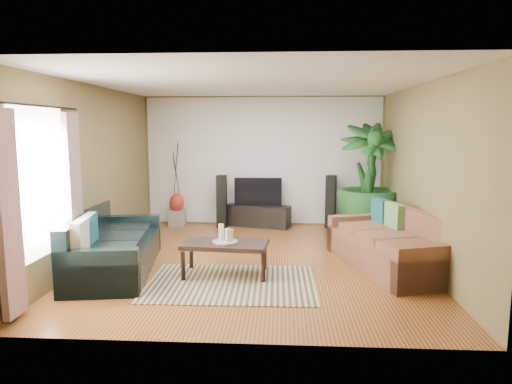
# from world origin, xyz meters

# --- Properties ---
(floor) EXTENTS (5.50, 5.50, 0.00)m
(floor) POSITION_xyz_m (0.00, 0.00, 0.00)
(floor) COLOR #935C26
(floor) RESTS_ON ground
(ceiling) EXTENTS (5.50, 5.50, 0.00)m
(ceiling) POSITION_xyz_m (0.00, 0.00, 2.70)
(ceiling) COLOR white
(ceiling) RESTS_ON ground
(wall_back) EXTENTS (5.00, 0.00, 5.00)m
(wall_back) POSITION_xyz_m (0.00, 2.75, 1.35)
(wall_back) COLOR brown
(wall_back) RESTS_ON ground
(wall_front) EXTENTS (5.00, 0.00, 5.00)m
(wall_front) POSITION_xyz_m (0.00, -2.75, 1.35)
(wall_front) COLOR brown
(wall_front) RESTS_ON ground
(wall_left) EXTENTS (0.00, 5.50, 5.50)m
(wall_left) POSITION_xyz_m (-2.50, 0.00, 1.35)
(wall_left) COLOR brown
(wall_left) RESTS_ON ground
(wall_right) EXTENTS (0.00, 5.50, 5.50)m
(wall_right) POSITION_xyz_m (2.50, 0.00, 1.35)
(wall_right) COLOR brown
(wall_right) RESTS_ON ground
(backwall_panel) EXTENTS (4.90, 0.00, 4.90)m
(backwall_panel) POSITION_xyz_m (0.00, 2.74, 1.35)
(backwall_panel) COLOR white
(backwall_panel) RESTS_ON ground
(window_pane) EXTENTS (0.00, 1.80, 1.80)m
(window_pane) POSITION_xyz_m (-2.48, -1.60, 1.40)
(window_pane) COLOR white
(window_pane) RESTS_ON ground
(curtain_near) EXTENTS (0.08, 0.35, 2.20)m
(curtain_near) POSITION_xyz_m (-2.43, -2.35, 1.15)
(curtain_near) COLOR gray
(curtain_near) RESTS_ON ground
(curtain_far) EXTENTS (0.08, 0.35, 2.20)m
(curtain_far) POSITION_xyz_m (-2.43, -0.85, 1.15)
(curtain_far) COLOR gray
(curtain_far) RESTS_ON ground
(curtain_rod) EXTENTS (0.03, 1.90, 0.03)m
(curtain_rod) POSITION_xyz_m (-2.43, -1.60, 2.30)
(curtain_rod) COLOR black
(curtain_rod) RESTS_ON ground
(sofa_left) EXTENTS (1.33, 2.44, 0.85)m
(sofa_left) POSITION_xyz_m (-1.97, -0.59, 0.42)
(sofa_left) COLOR black
(sofa_left) RESTS_ON floor
(sofa_right) EXTENTS (1.60, 2.41, 0.85)m
(sofa_right) POSITION_xyz_m (1.97, -0.24, 0.42)
(sofa_right) COLOR brown
(sofa_right) RESTS_ON floor
(area_rug) EXTENTS (2.25, 1.61, 0.01)m
(area_rug) POSITION_xyz_m (-0.25, -1.06, 0.01)
(area_rug) COLOR tan
(area_rug) RESTS_ON floor
(coffee_table) EXTENTS (1.21, 0.73, 0.47)m
(coffee_table) POSITION_xyz_m (-0.37, -0.72, 0.24)
(coffee_table) COLOR black
(coffee_table) RESTS_ON floor
(candle_tray) EXTENTS (0.36, 0.36, 0.02)m
(candle_tray) POSITION_xyz_m (-0.37, -0.72, 0.48)
(candle_tray) COLOR gray
(candle_tray) RESTS_ON coffee_table
(candle_tall) EXTENTS (0.07, 0.07, 0.23)m
(candle_tall) POSITION_xyz_m (-0.43, -0.69, 0.61)
(candle_tall) COLOR beige
(candle_tall) RESTS_ON candle_tray
(candle_mid) EXTENTS (0.07, 0.07, 0.18)m
(candle_mid) POSITION_xyz_m (-0.33, -0.76, 0.58)
(candle_mid) COLOR #F2ECCC
(candle_mid) RESTS_ON candle_tray
(candle_short) EXTENTS (0.07, 0.07, 0.15)m
(candle_short) POSITION_xyz_m (-0.30, -0.66, 0.56)
(candle_short) COLOR beige
(candle_short) RESTS_ON candle_tray
(tv_stand) EXTENTS (1.40, 0.76, 0.45)m
(tv_stand) POSITION_xyz_m (-0.09, 2.50, 0.22)
(tv_stand) COLOR black
(tv_stand) RESTS_ON floor
(television) EXTENTS (0.98, 0.05, 0.58)m
(television) POSITION_xyz_m (-0.09, 2.50, 0.74)
(television) COLOR black
(television) RESTS_ON tv_stand
(speaker_left) EXTENTS (0.20, 0.22, 1.08)m
(speaker_left) POSITION_xyz_m (-0.84, 2.36, 0.54)
(speaker_left) COLOR black
(speaker_left) RESTS_ON floor
(speaker_right) EXTENTS (0.25, 0.26, 1.08)m
(speaker_right) POSITION_xyz_m (1.41, 2.50, 0.54)
(speaker_right) COLOR black
(speaker_right) RESTS_ON floor
(potted_plant) EXTENTS (1.25, 1.25, 2.15)m
(potted_plant) POSITION_xyz_m (2.06, 1.94, 1.07)
(potted_plant) COLOR #17471B
(potted_plant) RESTS_ON floor
(plant_pot) EXTENTS (0.40, 0.40, 0.31)m
(plant_pot) POSITION_xyz_m (2.06, 1.94, 0.15)
(plant_pot) COLOR black
(plant_pot) RESTS_ON floor
(pedestal) EXTENTS (0.35, 0.35, 0.33)m
(pedestal) POSITION_xyz_m (-1.80, 2.47, 0.16)
(pedestal) COLOR gray
(pedestal) RESTS_ON floor
(vase) EXTENTS (0.30, 0.30, 0.42)m
(vase) POSITION_xyz_m (-1.80, 2.47, 0.48)
(vase) COLOR #9B301C
(vase) RESTS_ON pedestal
(side_table) EXTENTS (0.56, 0.56, 0.50)m
(side_table) POSITION_xyz_m (-2.23, 0.63, 0.25)
(side_table) COLOR brown
(side_table) RESTS_ON floor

